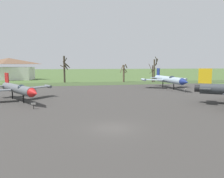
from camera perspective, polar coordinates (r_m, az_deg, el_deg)
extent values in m
plane|color=#425B2D|center=(19.99, 0.30, -10.65)|extent=(600.00, 600.00, 0.00)
cube|color=#383533|center=(34.96, -5.05, -3.18)|extent=(72.20, 51.87, 0.05)
cube|color=#364927|center=(66.55, -8.30, 1.38)|extent=(132.20, 12.00, 0.06)
cylinder|color=#565B60|center=(37.60, -24.30, 0.03)|extent=(7.39, 11.35, 1.42)
cone|color=red|center=(30.92, -20.29, -1.07)|extent=(2.11, 2.34, 1.31)
cylinder|color=black|center=(43.75, -26.86, 0.74)|extent=(1.25, 1.17, 0.99)
ellipsoid|color=#19232D|center=(35.65, -23.35, 0.38)|extent=(1.02, 1.92, 0.96)
cube|color=#565B60|center=(39.81, -20.14, 0.39)|extent=(4.92, 5.37, 0.13)
cylinder|color=#565B60|center=(41.32, -16.95, 0.71)|extent=(1.60, 2.23, 0.53)
cube|color=red|center=(42.73, -26.64, 2.77)|extent=(1.09, 1.72, 1.76)
cube|color=#565B60|center=(42.55, -28.02, 0.68)|extent=(2.14, 2.00, 0.13)
cube|color=#565B60|center=(43.14, -25.08, 0.90)|extent=(2.14, 2.00, 0.13)
cylinder|color=black|center=(35.22, -22.86, -2.55)|extent=(0.19, 0.19, 1.32)
cylinder|color=black|center=(40.33, -25.38, -1.58)|extent=(0.19, 0.19, 1.32)
cylinder|color=black|center=(30.08, -20.49, -4.66)|extent=(0.08, 0.08, 0.57)
cube|color=white|center=(30.00, -20.52, -3.82)|extent=(0.60, 0.34, 0.32)
cylinder|color=black|center=(35.31, 22.18, 0.17)|extent=(1.37, 1.42, 1.12)
cube|color=yellow|center=(35.15, 23.92, 3.25)|extent=(1.65, 1.26, 2.29)
cube|color=#33383D|center=(34.09, 23.91, 0.08)|extent=(2.24, 2.30, 0.15)
cube|color=#33383D|center=(36.47, 23.93, 0.47)|extent=(2.24, 2.30, 0.15)
cylinder|color=#8EA3B2|center=(54.70, 14.97, 2.50)|extent=(1.83, 13.83, 1.59)
cone|color=navy|center=(47.53, 19.23, 1.79)|extent=(1.51, 2.47, 1.47)
cylinder|color=black|center=(61.27, 12.04, 2.98)|extent=(1.13, 0.89, 1.12)
ellipsoid|color=#19232D|center=(52.73, 16.01, 2.80)|extent=(1.28, 2.40, 1.20)
cube|color=#8EA3B2|center=(54.80, 11.23, 2.48)|extent=(5.54, 4.97, 0.15)
cube|color=#8EA3B2|center=(57.53, 17.20, 2.50)|extent=(5.55, 4.88, 0.15)
cylinder|color=#8EA3B2|center=(54.68, 8.56, 2.52)|extent=(0.64, 2.56, 0.59)
cylinder|color=#8EA3B2|center=(59.39, 18.92, 2.55)|extent=(0.64, 2.56, 0.59)
cube|color=navy|center=(60.35, 12.42, 4.61)|extent=(0.22, 1.69, 1.95)
cube|color=#8EA3B2|center=(59.81, 11.34, 3.03)|extent=(1.86, 1.52, 0.15)
cube|color=#8EA3B2|center=(60.78, 13.51, 3.03)|extent=(1.86, 1.52, 0.15)
cylinder|color=black|center=(52.11, 16.37, 0.57)|extent=(0.21, 0.21, 1.49)
cylinder|color=black|center=(57.56, 13.62, 1.19)|extent=(0.21, 0.21, 1.49)
cylinder|color=black|center=(47.39, 19.37, -0.67)|extent=(0.08, 0.08, 0.57)
cube|color=white|center=(47.34, 19.39, -0.12)|extent=(0.63, 0.36, 0.40)
cylinder|color=#42382D|center=(72.93, -12.80, 5.23)|extent=(0.62, 0.62, 8.95)
cylinder|color=#42382D|center=(72.48, -12.32, 5.81)|extent=(1.25, 1.61, 1.71)
cylinder|color=#42382D|center=(71.90, -12.20, 6.29)|extent=(2.26, 1.86, 1.74)
cylinder|color=#42382D|center=(72.11, -13.15, 5.90)|extent=(1.87, 1.14, 1.14)
cylinder|color=#42382D|center=(73.43, -12.52, 7.58)|extent=(1.32, 1.15, 1.86)
cylinder|color=#42382D|center=(72.01, -12.42, 6.65)|extent=(2.11, 1.43, 1.83)
cylinder|color=brown|center=(73.67, 3.19, 4.22)|extent=(0.63, 0.63, 5.95)
cylinder|color=brown|center=(73.32, 3.84, 6.25)|extent=(1.38, 1.77, 1.52)
cylinder|color=brown|center=(73.12, 3.31, 4.88)|extent=(1.27, 0.26, 1.36)
cylinder|color=brown|center=(73.04, 3.64, 5.20)|extent=(1.69, 1.06, 1.90)
cylinder|color=brown|center=(74.01, 2.62, 5.51)|extent=(1.45, 1.56, 2.68)
cylinder|color=#42382D|center=(73.75, 10.93, 4.06)|extent=(0.39, 0.39, 5.79)
cylinder|color=#42382D|center=(73.17, 10.34, 5.83)|extent=(0.58, 2.05, 2.44)
cylinder|color=#42382D|center=(74.18, 11.29, 5.02)|extent=(0.72, 1.36, 1.61)
cylinder|color=#42382D|center=(74.40, 10.65, 4.62)|extent=(1.62, 0.32, 1.37)
cylinder|color=brown|center=(75.46, 11.35, 4.90)|extent=(0.51, 0.51, 7.89)
cylinder|color=brown|center=(75.82, 11.97, 7.12)|extent=(0.39, 1.92, 2.52)
cylinder|color=brown|center=(75.02, 11.92, 8.00)|extent=(1.56, 1.10, 1.72)
cylinder|color=brown|center=(75.35, 11.96, 7.31)|extent=(1.00, 1.50, 2.41)
cube|color=silver|center=(94.96, -26.02, 3.83)|extent=(18.40, 11.50, 5.09)
pyramid|color=brown|center=(94.91, -26.17, 6.82)|extent=(19.32, 12.07, 2.43)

